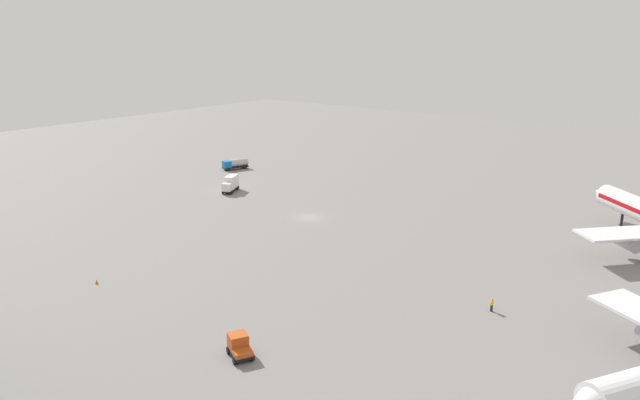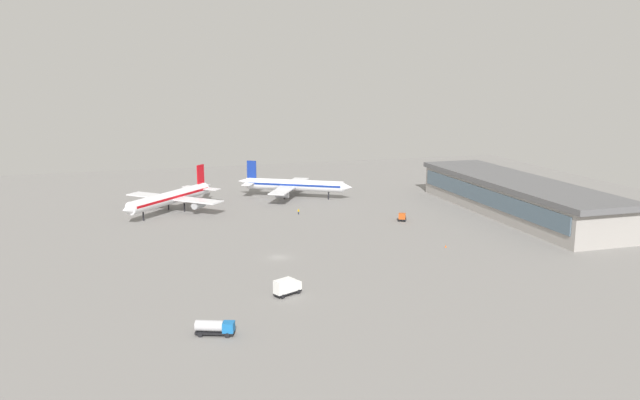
{
  "view_description": "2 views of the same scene",
  "coord_description": "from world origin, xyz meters",
  "px_view_note": "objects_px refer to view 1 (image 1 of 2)",
  "views": [
    {
      "loc": [
        65.62,
        -80.26,
        32.54
      ],
      "look_at": [
        5.81,
        -4.07,
        5.24
      ],
      "focal_mm": 33.34,
      "sensor_mm": 36.0,
      "label": 1
    },
    {
      "loc": [
        -136.76,
        31.27,
        42.28
      ],
      "look_at": [
        27.63,
        -18.31,
        6.95
      ],
      "focal_mm": 35.59,
      "sensor_mm": 36.0,
      "label": 2
    }
  ],
  "objects_px": {
    "catering_truck": "(231,184)",
    "ground_crew_worker": "(492,305)",
    "baggage_tug": "(239,346)",
    "safety_cone_near_gate": "(97,282)",
    "fuel_truck": "(235,164)"
  },
  "relations": [
    {
      "from": "catering_truck",
      "to": "ground_crew_worker",
      "type": "relative_size",
      "value": 3.51
    },
    {
      "from": "baggage_tug",
      "to": "ground_crew_worker",
      "type": "xyz_separation_m",
      "value": [
        16.64,
        26.14,
        -0.31
      ]
    },
    {
      "from": "catering_truck",
      "to": "ground_crew_worker",
      "type": "distance_m",
      "value": 69.17
    },
    {
      "from": "catering_truck",
      "to": "safety_cone_near_gate",
      "type": "bearing_deg",
      "value": -0.77
    },
    {
      "from": "fuel_truck",
      "to": "ground_crew_worker",
      "type": "bearing_deg",
      "value": 87.1
    },
    {
      "from": "baggage_tug",
      "to": "catering_truck",
      "type": "height_order",
      "value": "catering_truck"
    },
    {
      "from": "safety_cone_near_gate",
      "to": "fuel_truck",
      "type": "bearing_deg",
      "value": 120.67
    },
    {
      "from": "fuel_truck",
      "to": "ground_crew_worker",
      "type": "height_order",
      "value": "fuel_truck"
    },
    {
      "from": "baggage_tug",
      "to": "ground_crew_worker",
      "type": "height_order",
      "value": "baggage_tug"
    },
    {
      "from": "catering_truck",
      "to": "baggage_tug",
      "type": "bearing_deg",
      "value": 21.1
    },
    {
      "from": "baggage_tug",
      "to": "safety_cone_near_gate",
      "type": "relative_size",
      "value": 6.19
    },
    {
      "from": "fuel_truck",
      "to": "safety_cone_near_gate",
      "type": "relative_size",
      "value": 10.94
    },
    {
      "from": "baggage_tug",
      "to": "safety_cone_near_gate",
      "type": "bearing_deg",
      "value": 25.0
    },
    {
      "from": "fuel_truck",
      "to": "catering_truck",
      "type": "relative_size",
      "value": 1.12
    },
    {
      "from": "catering_truck",
      "to": "ground_crew_worker",
      "type": "bearing_deg",
      "value": 47.25
    }
  ]
}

